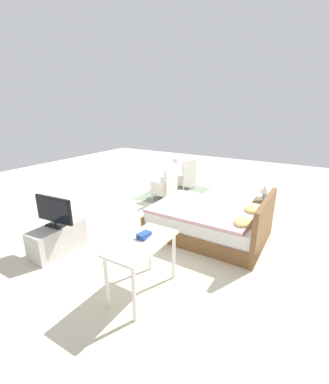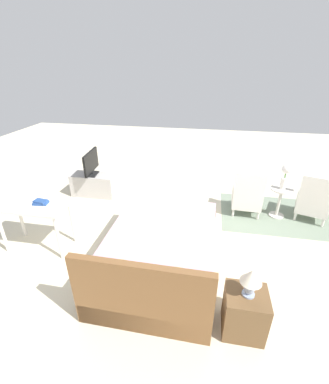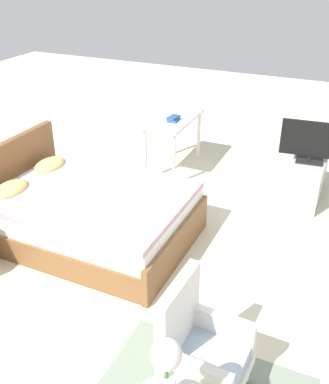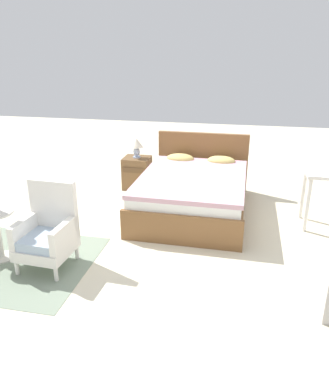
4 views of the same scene
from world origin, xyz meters
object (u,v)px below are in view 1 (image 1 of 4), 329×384
(nightstand, at_px, (262,213))
(flower_vase, at_px, (176,164))
(bed, at_px, (210,222))
(armchair_by_window_left, at_px, (185,177))
(book_stack, at_px, (144,235))
(tv_flatscreen, at_px, (54,211))
(table_lamp, at_px, (265,191))
(vanity_desk, at_px, (142,250))
(armchair_by_window_right, at_px, (166,186))
(side_table, at_px, (176,181))
(tv_stand, at_px, (58,239))

(nightstand, bearing_deg, flower_vase, -108.75)
(flower_vase, bearing_deg, bed, 43.01)
(armchair_by_window_left, height_order, nightstand, armchair_by_window_left)
(flower_vase, height_order, book_stack, flower_vase)
(nightstand, bearing_deg, tv_flatscreen, -43.26)
(table_lamp, bearing_deg, tv_flatscreen, -43.27)
(armchair_by_window_left, xyz_separation_m, tv_flatscreen, (4.44, -0.23, 0.38))
(flower_vase, relative_size, table_lamp, 1.45)
(book_stack, bearing_deg, table_lamp, 161.52)
(bed, distance_m, tv_flatscreen, 2.84)
(tv_flatscreen, bearing_deg, vanity_desk, 87.54)
(flower_vase, bearing_deg, tv_flatscreen, -3.29)
(flower_vase, bearing_deg, table_lamp, 71.25)
(armchair_by_window_right, relative_size, table_lamp, 2.79)
(table_lamp, distance_m, tv_flatscreen, 4.10)
(table_lamp, distance_m, vanity_desk, 3.21)
(side_table, height_order, nightstand, side_table)
(tv_stand, relative_size, vanity_desk, 0.92)
(tv_stand, height_order, vanity_desk, vanity_desk)
(side_table, bearing_deg, book_stack, 22.67)
(tv_stand, height_order, book_stack, book_stack)
(side_table, height_order, vanity_desk, vanity_desk)
(armchair_by_window_right, height_order, tv_stand, armchair_by_window_right)
(side_table, distance_m, tv_flatscreen, 3.89)
(tv_flatscreen, bearing_deg, book_stack, 91.00)
(armchair_by_window_right, xyz_separation_m, flower_vase, (-0.60, -0.01, 0.50))
(armchair_by_window_right, bearing_deg, side_table, -178.69)
(tv_flatscreen, distance_m, book_stack, 1.82)
(armchair_by_window_right, bearing_deg, flower_vase, -178.69)
(table_lamp, xyz_separation_m, tv_flatscreen, (2.99, -2.81, 0.01))
(tv_flatscreen, bearing_deg, nightstand, 136.74)
(side_table, bearing_deg, nightstand, 71.25)
(armchair_by_window_left, height_order, vanity_desk, armchair_by_window_left)
(table_lamp, xyz_separation_m, tv_stand, (2.98, -2.81, -0.51))
(tv_flatscreen, bearing_deg, bed, 133.09)
(tv_flatscreen, bearing_deg, flower_vase, 176.71)
(armchair_by_window_left, height_order, tv_stand, armchair_by_window_left)
(armchair_by_window_right, relative_size, tv_stand, 0.96)
(tv_stand, xyz_separation_m, tv_flatscreen, (0.00, 0.00, 0.52))
(tv_stand, bearing_deg, nightstand, 136.72)
(side_table, relative_size, vanity_desk, 0.57)
(tv_flatscreen, bearing_deg, armchair_by_window_right, 175.87)
(bed, relative_size, table_lamp, 6.56)
(bed, distance_m, flower_vase, 2.73)
(nightstand, distance_m, vanity_desk, 3.23)
(armchair_by_window_right, bearing_deg, book_stack, 26.17)
(side_table, distance_m, flower_vase, 0.51)
(armchair_by_window_left, bearing_deg, book_stack, 19.82)
(armchair_by_window_right, height_order, tv_flatscreen, tv_flatscreen)
(table_lamp, bearing_deg, bed, -35.53)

